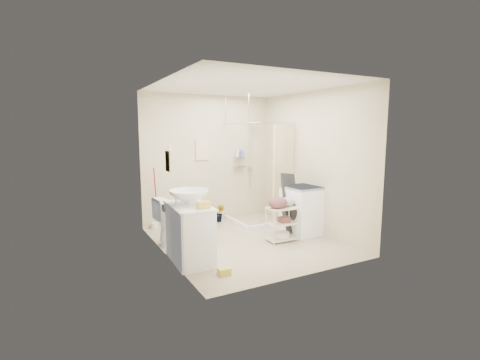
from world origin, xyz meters
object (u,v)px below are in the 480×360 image
object	(u,v)px
toilet	(179,220)
laundry_rack	(282,221)
vanity	(190,233)
washing_machine	(302,210)

from	to	relation	value
toilet	laundry_rack	distance (m)	1.75
vanity	washing_machine	bearing A→B (deg)	11.28
laundry_rack	washing_machine	bearing A→B (deg)	19.37
washing_machine	vanity	bearing A→B (deg)	-175.02
vanity	toilet	size ratio (longest dim) A/B	1.20
laundry_rack	vanity	bearing A→B (deg)	-173.72
toilet	washing_machine	bearing A→B (deg)	-107.82
washing_machine	laundry_rack	distance (m)	0.62
washing_machine	laundry_rack	world-z (taller)	washing_machine
toilet	washing_machine	size ratio (longest dim) A/B	0.90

